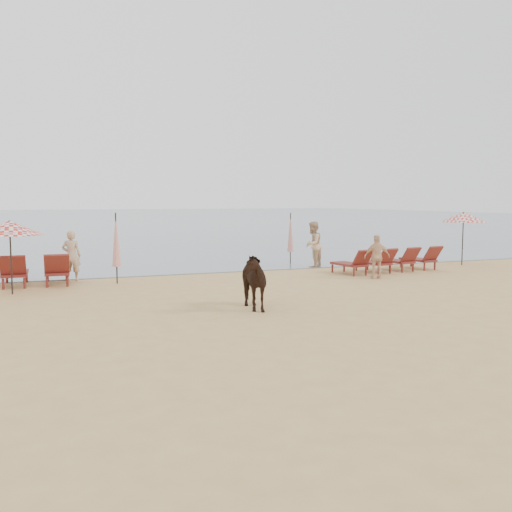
{
  "coord_description": "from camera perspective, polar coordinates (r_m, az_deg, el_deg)",
  "views": [
    {
      "loc": [
        -5.59,
        -9.55,
        2.64
      ],
      "look_at": [
        0.0,
        5.0,
        1.1
      ],
      "focal_mm": 40.0,
      "sensor_mm": 36.0,
      "label": 1
    }
  ],
  "objects": [
    {
      "name": "beachgoer_right_a",
      "position": [
        22.34,
        5.71,
        1.16
      ],
      "size": [
        1.11,
        1.08,
        1.8
      ],
      "primitive_type": "imported",
      "rotation": [
        0.0,
        0.0,
        3.82
      ],
      "color": "tan",
      "rests_on": "ground"
    },
    {
      "name": "lounger_cluster_left",
      "position": [
        18.71,
        -21.15,
        -1.36
      ],
      "size": [
        1.99,
        1.91,
        0.69
      ],
      "rotation": [
        0.0,
        0.0,
        -0.03
      ],
      "color": "maroon",
      "rests_on": "ground"
    },
    {
      "name": "cow",
      "position": [
        13.78,
        -0.73,
        -2.47
      ],
      "size": [
        0.84,
        1.68,
        1.39
      ],
      "primitive_type": "imported",
      "rotation": [
        0.0,
        0.0,
        -0.05
      ],
      "color": "black",
      "rests_on": "ground"
    },
    {
      "name": "umbrella_closed_right",
      "position": [
        23.32,
        3.47,
        2.34
      ],
      "size": [
        0.26,
        0.26,
        2.11
      ],
      "rotation": [
        0.0,
        0.0,
        0.02
      ],
      "color": "black",
      "rests_on": "ground"
    },
    {
      "name": "beachgoer_right_b",
      "position": [
        19.49,
        12.01,
        -0.07
      ],
      "size": [
        0.94,
        0.6,
        1.48
      ],
      "primitive_type": "imported",
      "rotation": [
        0.0,
        0.0,
        2.85
      ],
      "color": "#DFB28B",
      "rests_on": "ground"
    },
    {
      "name": "umbrella_open_right",
      "position": [
        24.45,
        20.03,
        3.67
      ],
      "size": [
        1.77,
        1.77,
        2.15
      ],
      "rotation": [
        0.0,
        0.0,
        -0.17
      ],
      "color": "black",
      "rests_on": "ground"
    },
    {
      "name": "lounger_cluster_right",
      "position": [
        21.45,
        13.15,
        -0.4
      ],
      "size": [
        4.15,
        2.2,
        0.63
      ],
      "rotation": [
        0.0,
        0.0,
        0.13
      ],
      "color": "maroon",
      "rests_on": "ground"
    },
    {
      "name": "ground",
      "position": [
        11.37,
        9.16,
        -7.86
      ],
      "size": [
        120.0,
        120.0,
        0.0
      ],
      "primitive_type": "plane",
      "color": "tan",
      "rests_on": "ground"
    },
    {
      "name": "umbrella_closed_left",
      "position": [
        18.41,
        -13.81,
        1.55
      ],
      "size": [
        0.27,
        0.27,
        2.24
      ],
      "rotation": [
        0.0,
        0.0,
        0.1
      ],
      "color": "black",
      "rests_on": "ground"
    },
    {
      "name": "sea",
      "position": [
        89.76,
        -17.47,
        3.71
      ],
      "size": [
        160.0,
        140.0,
        0.06
      ],
      "primitive_type": "cube",
      "color": "#51606B",
      "rests_on": "ground"
    },
    {
      "name": "beachgoer_left",
      "position": [
        19.5,
        -17.97,
        0.04
      ],
      "size": [
        0.69,
        0.55,
        1.65
      ],
      "primitive_type": "imported",
      "rotation": [
        0.0,
        0.0,
        2.86
      ],
      "color": "tan",
      "rests_on": "ground"
    },
    {
      "name": "umbrella_open_left_a",
      "position": [
        17.22,
        -23.41,
        2.58
      ],
      "size": [
        1.82,
        1.82,
        2.07
      ],
      "rotation": [
        0.0,
        0.0,
        -0.27
      ],
      "color": "black",
      "rests_on": "ground"
    }
  ]
}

